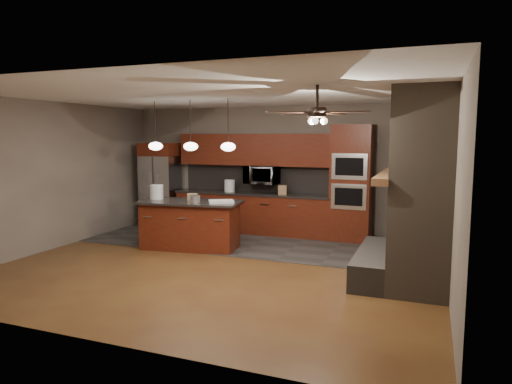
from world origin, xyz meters
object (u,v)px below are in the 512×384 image
at_px(paint_tray, 221,201).
at_px(kitchen_island, 190,224).
at_px(microwave, 262,175).
at_px(white_bucket, 157,192).
at_px(counter_bucket, 230,186).
at_px(oven_tower, 351,183).
at_px(refrigerator, 162,185).
at_px(cardboard_box, 192,197).
at_px(counter_box, 283,190).
at_px(paint_can, 195,199).

bearing_deg(paint_tray, kitchen_island, 150.84).
distance_m(microwave, white_bucket, 2.40).
bearing_deg(counter_bucket, oven_tower, -0.16).
xyz_separation_m(oven_tower, refrigerator, (-4.47, -0.07, -0.20)).
bearing_deg(cardboard_box, refrigerator, 107.41).
xyz_separation_m(oven_tower, cardboard_box, (-2.78, -1.64, -0.21)).
bearing_deg(counter_bucket, counter_box, -2.25).
height_order(oven_tower, paint_can, oven_tower).
xyz_separation_m(paint_can, counter_box, (1.10, 1.90, 0.01)).
bearing_deg(cardboard_box, paint_tray, -40.11).
bearing_deg(paint_tray, counter_box, 38.63).
distance_m(paint_can, counter_bucket, 1.96).
xyz_separation_m(refrigerator, white_bucket, (0.98, -1.71, 0.07)).
bearing_deg(microwave, kitchen_island, -112.97).
distance_m(white_bucket, counter_bucket, 1.94).
xyz_separation_m(paint_can, cardboard_box, (-0.22, 0.30, -0.00)).
relative_size(counter_bucket, counter_box, 1.35).
distance_m(kitchen_island, cardboard_box, 0.54).
height_order(paint_tray, counter_bucket, counter_bucket).
height_order(microwave, refrigerator, refrigerator).
bearing_deg(cardboard_box, microwave, 34.87).
bearing_deg(paint_can, refrigerator, 135.72).
xyz_separation_m(kitchen_island, white_bucket, (-0.74, 0.01, 0.59)).
bearing_deg(kitchen_island, paint_can, -45.98).
xyz_separation_m(white_bucket, cardboard_box, (0.72, 0.14, -0.08)).
relative_size(paint_can, counter_bucket, 0.73).
relative_size(paint_tray, counter_box, 2.26).
height_order(oven_tower, counter_box, oven_tower).
height_order(refrigerator, paint_can, refrigerator).
height_order(microwave, paint_tray, microwave).
bearing_deg(cardboard_box, kitchen_island, -110.34).
xyz_separation_m(microwave, refrigerator, (-2.50, -0.13, -0.31)).
bearing_deg(counter_bucket, cardboard_box, -91.58).
bearing_deg(counter_box, counter_bucket, 164.59).
bearing_deg(paint_tray, cardboard_box, 138.75).
bearing_deg(counter_bucket, microwave, 3.77).
bearing_deg(oven_tower, counter_box, -178.33).
distance_m(paint_can, paint_tray, 0.49).
height_order(white_bucket, paint_can, white_bucket).
xyz_separation_m(oven_tower, counter_bucket, (-2.73, 0.01, -0.16)).
xyz_separation_m(oven_tower, microwave, (-1.98, 0.06, 0.11)).
bearing_deg(paint_can, counter_bucket, 95.19).
xyz_separation_m(kitchen_island, paint_can, (0.20, -0.16, 0.52)).
bearing_deg(cardboard_box, counter_box, 20.73).
distance_m(paint_tray, counter_bucket, 1.88).
xyz_separation_m(kitchen_island, paint_tray, (0.65, 0.02, 0.48)).
xyz_separation_m(paint_can, paint_tray, (0.45, 0.18, -0.04)).
height_order(microwave, counter_box, microwave).
bearing_deg(oven_tower, microwave, 178.34).
bearing_deg(white_bucket, oven_tower, 26.96).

